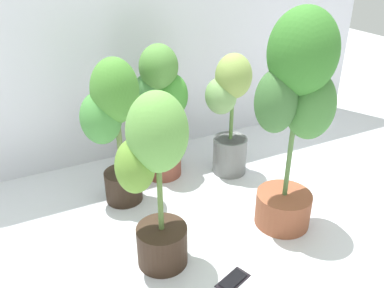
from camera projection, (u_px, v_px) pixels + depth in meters
ground_plane at (208, 228)px, 1.88m from camera, size 8.00×8.00×0.00m
potted_plant_back_left at (112, 120)px, 1.87m from camera, size 0.34×0.31×0.74m
potted_plant_front_right at (296, 105)px, 1.63m from camera, size 0.42×0.32×0.99m
potted_plant_back_center at (161, 106)px, 2.11m from camera, size 0.32×0.29×0.74m
potted_plant_front_left at (155, 173)px, 1.48m from camera, size 0.31×0.25×0.75m
potted_plant_back_right at (229, 111)px, 2.15m from camera, size 0.28×0.25×0.69m
cell_phone at (233, 280)px, 1.58m from camera, size 0.16×0.12×0.01m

